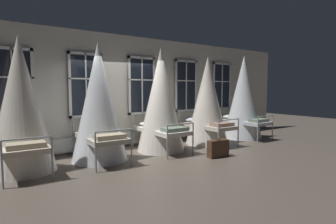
{
  "coord_description": "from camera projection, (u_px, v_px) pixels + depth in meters",
  "views": [
    {
      "loc": [
        -3.21,
        -6.15,
        1.74
      ],
      "look_at": [
        1.12,
        0.13,
        1.07
      ],
      "focal_mm": 28.87,
      "sensor_mm": 36.0,
      "label": 1
    }
  ],
  "objects": [
    {
      "name": "ground",
      "position": [
        135.0,
        156.0,
        7.01
      ],
      "size": [
        26.91,
        26.91,
        0.0
      ],
      "primitive_type": "plane",
      "color": "brown"
    },
    {
      "name": "back_wall_with_windows",
      "position": [
        114.0,
        91.0,
        7.92
      ],
      "size": [
        14.46,
        0.1,
        3.3
      ],
      "primitive_type": "cube",
      "color": "beige",
      "rests_on": "ground"
    },
    {
      "name": "window_bank",
      "position": [
        116.0,
        113.0,
        7.88
      ],
      "size": [
        9.59,
        0.1,
        2.64
      ],
      "color": "black",
      "rests_on": "ground"
    },
    {
      "name": "cot_second",
      "position": [
        21.0,
        106.0,
        5.55
      ],
      "size": [
        1.33,
        1.89,
        2.83
      ],
      "rotation": [
        0.0,
        0.0,
        1.55
      ],
      "color": "#9EA3A8",
      "rests_on": "ground"
    },
    {
      "name": "cot_third",
      "position": [
        99.0,
        104.0,
        6.47
      ],
      "size": [
        1.33,
        1.9,
        2.83
      ],
      "rotation": [
        0.0,
        0.0,
        1.55
      ],
      "color": "#9EA3A8",
      "rests_on": "ground"
    },
    {
      "name": "cot_fourth",
      "position": [
        161.0,
        101.0,
        7.51
      ],
      "size": [
        1.33,
        1.88,
        2.85
      ],
      "rotation": [
        0.0,
        0.0,
        1.57
      ],
      "color": "#9EA3A8",
      "rests_on": "ground"
    },
    {
      "name": "cot_fifth",
      "position": [
        207.0,
        101.0,
        8.46
      ],
      "size": [
        1.33,
        1.88,
        2.74
      ],
      "rotation": [
        0.0,
        0.0,
        1.56
      ],
      "color": "#9EA3A8",
      "rests_on": "ground"
    },
    {
      "name": "cot_sixth",
      "position": [
        243.0,
        98.0,
        9.48
      ],
      "size": [
        1.33,
        1.9,
        2.89
      ],
      "rotation": [
        0.0,
        0.0,
        1.6
      ],
      "color": "#9EA3A8",
      "rests_on": "ground"
    },
    {
      "name": "suitcase_dark",
      "position": [
        218.0,
        148.0,
        6.84
      ],
      "size": [
        0.58,
        0.26,
        0.47
      ],
      "rotation": [
        0.0,
        0.0,
        -0.1
      ],
      "color": "#472D1E",
      "rests_on": "ground"
    }
  ]
}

